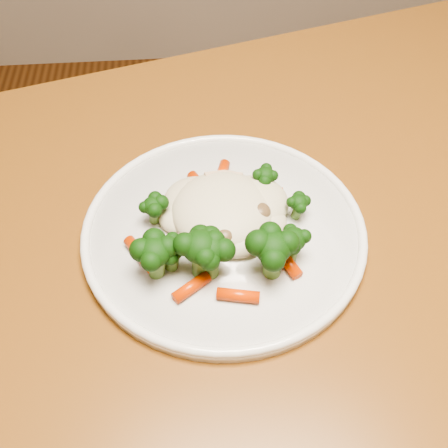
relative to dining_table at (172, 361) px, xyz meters
name	(u,v)px	position (x,y,z in m)	size (l,w,h in m)	color
dining_table	(172,361)	(0.00, 0.00, 0.00)	(1.45, 1.17, 0.75)	brown
plate	(224,232)	(0.06, 0.09, 0.10)	(0.30, 0.30, 0.01)	white
meal	(222,225)	(0.06, 0.08, 0.13)	(0.20, 0.20, 0.05)	beige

